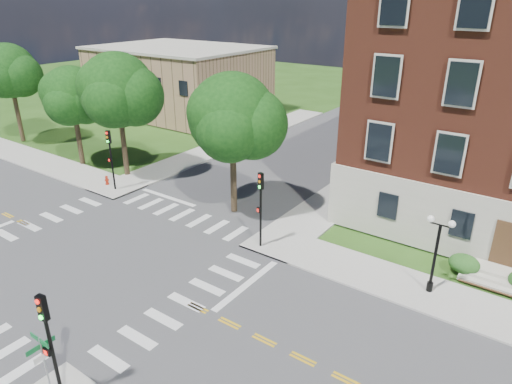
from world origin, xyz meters
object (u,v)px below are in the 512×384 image
Objects in this scene: twin_lamp_west at (436,251)px; fire_hydrant at (107,180)px; traffic_signal_nw at (110,152)px; traffic_signal_se at (49,337)px; traffic_signal_ne at (261,200)px; street_sign_pole at (44,358)px.

fire_hydrant is at bearing -179.25° from twin_lamp_west.
traffic_signal_nw is 3.03m from fire_hydrant.
fire_hydrant is (-16.44, 14.89, -2.72)m from traffic_signal_se.
traffic_signal_ne is at bearing -2.66° from traffic_signal_nw.
twin_lamp_west is 1.36× the size of street_sign_pole.
traffic_signal_nw is at bearing -178.59° from twin_lamp_west.
traffic_signal_se is 6.40× the size of fire_hydrant.
traffic_signal_nw is 1.55× the size of street_sign_pole.
twin_lamp_west is (9.30, 15.23, -0.66)m from traffic_signal_se.
fire_hydrant is (-25.75, -0.34, -2.06)m from twin_lamp_west.
traffic_signal_nw is 6.40× the size of fire_hydrant.
traffic_signal_nw is at bearing -11.39° from fire_hydrant.
traffic_signal_se reaches higher than twin_lamp_west.
fire_hydrant is at bearing 137.08° from street_sign_pole.
street_sign_pole is at bearing -44.81° from traffic_signal_nw.
fire_hydrant is (-1.30, 0.26, -2.72)m from traffic_signal_nw.
traffic_signal_se and traffic_signal_nw have the same top height.
street_sign_pole is at bearing -121.40° from twin_lamp_west.
traffic_signal_se is 1.13× the size of twin_lamp_west.
fire_hydrant is at bearing 176.62° from traffic_signal_ne.
traffic_signal_ne is 14.61m from traffic_signal_nw.
traffic_signal_se is at bearing -87.76° from traffic_signal_ne.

